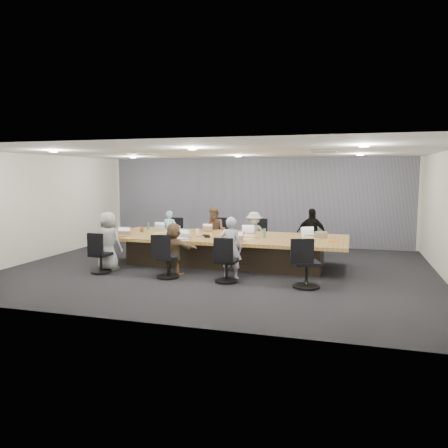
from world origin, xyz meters
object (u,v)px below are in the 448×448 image
(canvas_bag, at_px, (321,235))
(laptop_1, at_px, (209,231))
(stapler, at_px, (207,237))
(person_3, at_px, (311,234))
(person_0, at_px, (169,231))
(chair_3, at_px, (312,244))
(chair_5, at_px, (168,261))
(chair_4, at_px, (101,258))
(person_5, at_px, (174,249))
(mug_brown, at_px, (142,230))
(chair_1, at_px, (219,239))
(laptop_3, at_px, (309,234))
(chair_6, at_px, (226,264))
(chair_7, at_px, (307,267))
(snack_packet, at_px, (333,241))
(laptop_5, at_px, (183,239))
(bottle_green_right, at_px, (264,233))
(bottle_green_left, at_px, (148,226))
(person_2, at_px, (254,234))
(laptop_2, at_px, (250,232))
(laptop_0, at_px, (162,229))
(person_6, at_px, (231,248))
(laptop_6, at_px, (237,241))
(person_4, at_px, (108,241))
(bottle_clear, at_px, (179,229))
(conference_table, at_px, (225,249))
(chair_2, at_px, (257,240))
(person_1, at_px, (215,231))
(chair_0, at_px, (174,238))

(canvas_bag, bearing_deg, laptop_1, 170.77)
(stapler, bearing_deg, person_3, 38.67)
(person_0, bearing_deg, chair_3, 4.00)
(chair_5, bearing_deg, chair_4, 161.53)
(person_0, xyz_separation_m, person_5, (1.28, -2.70, -0.01))
(mug_brown, bearing_deg, person_3, 16.68)
(chair_1, relative_size, laptop_3, 2.47)
(chair_6, bearing_deg, chair_3, 64.77)
(chair_3, relative_size, person_3, 0.53)
(chair_7, relative_size, laptop_1, 2.99)
(laptop_1, xyz_separation_m, snack_packet, (3.34, -1.03, 0.01))
(laptop_5, height_order, canvas_bag, canvas_bag)
(person_3, height_order, bottle_green_right, person_3)
(bottle_green_left, bearing_deg, person_2, 15.88)
(laptop_2, bearing_deg, laptop_5, 48.44)
(chair_5, xyz_separation_m, laptop_0, (-1.28, 2.50, 0.36))
(chair_5, height_order, person_6, person_6)
(person_2, height_order, snack_packet, person_2)
(laptop_2, xyz_separation_m, laptop_6, (0.07, -1.60, 0.00))
(laptop_3, distance_m, mug_brown, 4.42)
(stapler, bearing_deg, snack_packet, 5.31)
(bottle_green_left, bearing_deg, laptop_1, 8.63)
(laptop_0, relative_size, person_4, 0.24)
(chair_3, distance_m, bottle_clear, 3.69)
(laptop_1, distance_m, person_5, 2.16)
(laptop_6, xyz_separation_m, bottle_green_left, (-2.91, 1.34, 0.10))
(chair_6, xyz_separation_m, chair_7, (1.68, 0.00, 0.04))
(chair_6, distance_m, laptop_6, 0.97)
(chair_5, height_order, person_0, person_0)
(snack_packet, bearing_deg, conference_table, 175.08)
(chair_5, bearing_deg, chair_6, -18.47)
(person_0, distance_m, person_4, 2.73)
(conference_table, height_order, chair_2, chair_2)
(person_2, relative_size, canvas_bag, 4.43)
(chair_4, bearing_deg, laptop_2, 42.83)
(chair_6, height_order, stapler, stapler)
(chair_4, bearing_deg, person_5, 14.33)
(chair_4, distance_m, person_5, 1.73)
(snack_packet, bearing_deg, person_1, 154.73)
(bottle_clear, bearing_deg, chair_4, -123.02)
(chair_3, height_order, stapler, stapler)
(laptop_0, height_order, bottle_green_left, bottle_green_left)
(canvas_bag, height_order, snack_packet, canvas_bag)
(chair_4, distance_m, mug_brown, 1.81)
(laptop_2, bearing_deg, person_2, -93.08)
(person_4, xyz_separation_m, bottle_clear, (1.20, 1.50, 0.14))
(chair_5, xyz_separation_m, chair_6, (1.35, 0.00, -0.01))
(chair_0, bearing_deg, chair_2, 177.65)
(laptop_3, distance_m, person_5, 3.56)
(person_0, bearing_deg, bottle_green_right, -26.16)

